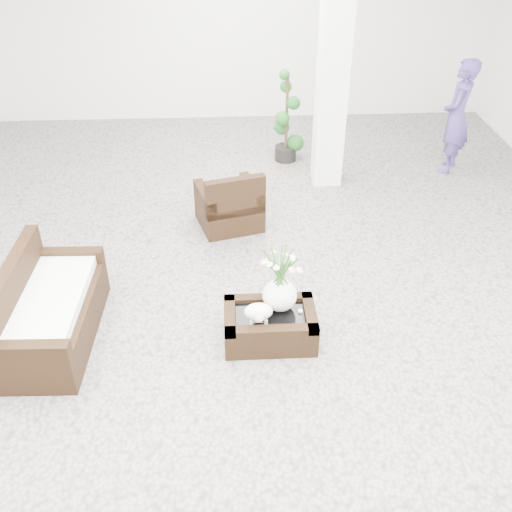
{
  "coord_description": "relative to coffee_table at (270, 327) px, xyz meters",
  "views": [
    {
      "loc": [
        -0.27,
        -5.1,
        4.01
      ],
      "look_at": [
        0.0,
        -0.1,
        0.62
      ],
      "focal_mm": 41.25,
      "sensor_mm": 36.0,
      "label": 1
    }
  ],
  "objects": [
    {
      "name": "sheep_figurine",
      "position": [
        -0.12,
        -0.1,
        0.26
      ],
      "size": [
        0.28,
        0.23,
        0.21
      ],
      "primitive_type": "ellipsoid",
      "color": "white",
      "rests_on": "coffee_table"
    },
    {
      "name": "coffee_table",
      "position": [
        0.0,
        0.0,
        0.0
      ],
      "size": [
        0.9,
        0.6,
        0.31
      ],
      "primitive_type": "cube",
      "color": "black",
      "rests_on": "ground"
    },
    {
      "name": "column",
      "position": [
        1.09,
        3.47,
        1.59
      ],
      "size": [
        0.4,
        0.4,
        3.5
      ],
      "primitive_type": "cube",
      "color": "white",
      "rests_on": "ground"
    },
    {
      "name": "shopper",
      "position": [
        3.04,
        3.74,
        0.7
      ],
      "size": [
        0.67,
        0.74,
        1.7
      ],
      "primitive_type": "imported",
      "rotation": [
        0.0,
        0.0,
        -2.1
      ],
      "color": "#423372",
      "rests_on": "ground"
    },
    {
      "name": "planter_narcissus",
      "position": [
        0.1,
        0.1,
        0.56
      ],
      "size": [
        0.44,
        0.44,
        0.8
      ],
      "primitive_type": null,
      "color": "white",
      "rests_on": "coffee_table"
    },
    {
      "name": "topiary",
      "position": [
        0.56,
        4.23,
        0.56
      ],
      "size": [
        0.38,
        0.38,
        1.43
      ],
      "primitive_type": null,
      "color": "#194B18",
      "rests_on": "ground"
    },
    {
      "name": "ground",
      "position": [
        -0.11,
        0.67,
        -0.16
      ],
      "size": [
        11.0,
        11.0,
        0.0
      ],
      "primitive_type": "plane",
      "color": "gray",
      "rests_on": "ground"
    },
    {
      "name": "armchair",
      "position": [
        -0.37,
        2.27,
        0.25
      ],
      "size": [
        0.92,
        0.9,
        0.81
      ],
      "primitive_type": "cube",
      "rotation": [
        0.0,
        0.0,
        3.42
      ],
      "color": "black",
      "rests_on": "ground"
    },
    {
      "name": "tealight",
      "position": [
        0.3,
        0.02,
        0.17
      ],
      "size": [
        0.04,
        0.04,
        0.03
      ],
      "primitive_type": "cylinder",
      "color": "white",
      "rests_on": "coffee_table"
    },
    {
      "name": "loveseat",
      "position": [
        -2.14,
        0.14,
        0.27
      ],
      "size": [
        0.82,
        1.62,
        0.85
      ],
      "primitive_type": "cube",
      "rotation": [
        0.0,
        0.0,
        1.54
      ],
      "color": "black",
      "rests_on": "ground"
    }
  ]
}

